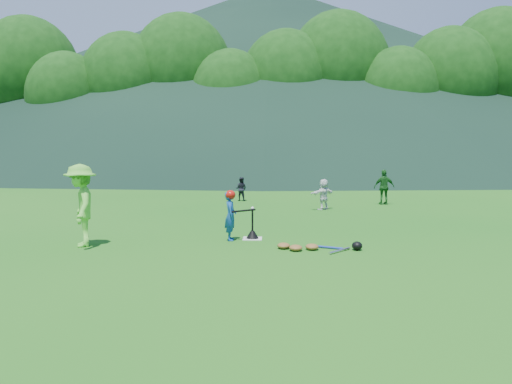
# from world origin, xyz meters

# --- Properties ---
(ground) EXTENTS (120.00, 120.00, 0.00)m
(ground) POSITION_xyz_m (0.00, 0.00, 0.00)
(ground) COLOR #185E15
(ground) RESTS_ON ground
(home_plate) EXTENTS (0.45, 0.45, 0.02)m
(home_plate) POSITION_xyz_m (0.00, 0.00, 0.01)
(home_plate) COLOR silver
(home_plate) RESTS_ON ground
(baseball) EXTENTS (0.08, 0.08, 0.08)m
(baseball) POSITION_xyz_m (0.00, 0.00, 0.74)
(baseball) COLOR white
(baseball) RESTS_ON batting_tee
(batter_child) EXTENTS (0.31, 0.44, 1.15)m
(batter_child) POSITION_xyz_m (-0.51, -0.18, 0.58)
(batter_child) COLOR navy
(batter_child) RESTS_ON ground
(adult_coach) EXTENTS (1.05, 1.33, 1.81)m
(adult_coach) POSITION_xyz_m (-3.72, -0.99, 0.91)
(adult_coach) COLOR #66CE3C
(adult_coach) RESTS_ON ground
(fielder_b) EXTENTS (0.56, 0.49, 0.97)m
(fielder_b) POSITION_xyz_m (-0.81, 8.54, 0.49)
(fielder_b) COLOR black
(fielder_b) RESTS_ON ground
(fielder_c) EXTENTS (0.81, 0.40, 1.34)m
(fielder_c) POSITION_xyz_m (4.72, 7.36, 0.67)
(fielder_c) COLOR #1A571D
(fielder_c) RESTS_ON ground
(fielder_d) EXTENTS (0.99, 0.86, 1.08)m
(fielder_d) POSITION_xyz_m (2.25, 5.71, 0.54)
(fielder_d) COLOR silver
(fielder_d) RESTS_ON ground
(batting_tee) EXTENTS (0.30, 0.30, 0.68)m
(batting_tee) POSITION_xyz_m (0.00, 0.00, 0.13)
(batting_tee) COLOR black
(batting_tee) RESTS_ON home_plate
(batter_gear) EXTENTS (0.70, 0.33, 0.51)m
(batter_gear) POSITION_xyz_m (-0.48, -0.18, 1.04)
(batter_gear) COLOR #B7140C
(batter_gear) RESTS_ON ground
(equipment_pile) EXTENTS (1.80, 0.81, 0.19)m
(equipment_pile) POSITION_xyz_m (1.32, -1.21, 0.07)
(equipment_pile) COLOR olive
(equipment_pile) RESTS_ON ground
(outfield_fence) EXTENTS (70.07, 0.08, 1.33)m
(outfield_fence) POSITION_xyz_m (0.00, 28.00, 0.70)
(outfield_fence) COLOR gray
(outfield_fence) RESTS_ON ground
(tree_line) EXTENTS (70.04, 11.40, 14.82)m
(tree_line) POSITION_xyz_m (0.20, 33.83, 8.21)
(tree_line) COLOR #382314
(tree_line) RESTS_ON ground
(distant_hills) EXTENTS (155.00, 140.00, 32.00)m
(distant_hills) POSITION_xyz_m (-7.63, 81.81, 14.98)
(distant_hills) COLOR black
(distant_hills) RESTS_ON ground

